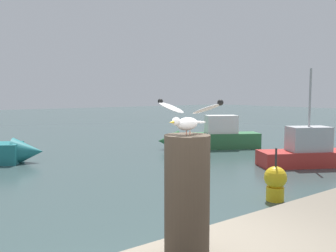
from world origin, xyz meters
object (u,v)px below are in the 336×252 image
at_px(boat_red, 335,153).
at_px(channel_buoy, 275,182).
at_px(boat_green, 209,137).
at_px(seagull, 187,118).
at_px(mooring_post, 187,196).

bearing_deg(boat_red, channel_buoy, -164.86).
bearing_deg(boat_green, boat_red, -80.10).
xyz_separation_m(seagull, boat_red, (11.08, 4.84, -2.05)).
xyz_separation_m(mooring_post, boat_green, (10.06, 10.63, -1.34)).
xyz_separation_m(mooring_post, channel_buoy, (5.60, 3.36, -1.41)).
bearing_deg(mooring_post, boat_red, 23.61).
xyz_separation_m(boat_green, channel_buoy, (-4.47, -7.27, -0.06)).
height_order(mooring_post, channel_buoy, mooring_post).
bearing_deg(seagull, boat_green, 46.55).
relative_size(boat_green, boat_red, 0.88).
bearing_deg(seagull, mooring_post, 12.08).
relative_size(boat_green, channel_buoy, 3.67).
bearing_deg(channel_buoy, boat_red, 15.14).
relative_size(boat_red, channel_buoy, 4.16).
distance_m(mooring_post, boat_green, 14.70).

